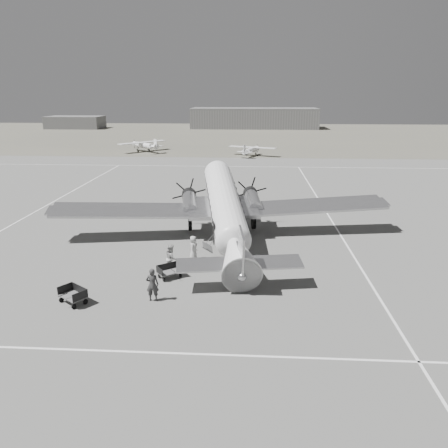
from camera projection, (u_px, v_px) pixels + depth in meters
The scene contains 16 objects.
ground at pixel (196, 250), 34.08m from camera, with size 260.00×260.00×0.00m, color slate.
taxi_line_near at pixel (160, 353), 20.70m from camera, with size 60.00×0.15×0.01m, color white.
taxi_line_right at pixel (352, 254), 33.37m from camera, with size 0.15×80.00×0.01m, color white.
taxi_line_left at pixel (34, 213), 44.68m from camera, with size 0.15×60.00×0.01m, color white.
taxi_line_horizon at pixel (226, 166), 72.27m from camera, with size 90.00×0.15×0.01m, color white.
grass_infield at pixel (237, 135), 124.80m from camera, with size 260.00×90.00×0.01m, color #5B584C.
hangar_main at pixel (254, 118), 147.42m from camera, with size 42.00×14.00×6.60m.
shed_secondary at pixel (75, 122), 146.54m from camera, with size 18.00×10.00×4.00m, color #5B5B5B.
dc3_airliner at pixel (226, 210), 35.04m from camera, with size 28.97×20.10×5.52m, color #B7B7BA, non-canonical shape.
light_plane_left at pixel (144, 146), 89.63m from camera, with size 10.88×8.82×2.26m, color white, non-canonical shape.
light_plane_right at pixel (251, 151), 83.63m from camera, with size 9.47×7.69×1.97m, color white, non-canonical shape.
baggage_cart_near at pixel (170, 271), 28.94m from camera, with size 1.59×1.12×0.90m, color #5B5B5B, non-canonical shape.
baggage_cart_far at pixel (73, 296), 25.44m from camera, with size 1.71×1.20×0.96m, color #5B5B5B, non-canonical shape.
ground_crew at pixel (152, 285), 25.62m from camera, with size 0.74×0.49×2.04m, color #2E2E2E.
ramp_agent at pixel (171, 258), 29.76m from camera, with size 0.96×0.75×1.98m, color #AEAEAC.
passenger at pixel (193, 248), 31.94m from camera, with size 0.89×0.58×1.83m, color #A9A9A7.
Camera 1 is at (4.12, -31.81, 11.88)m, focal length 35.00 mm.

